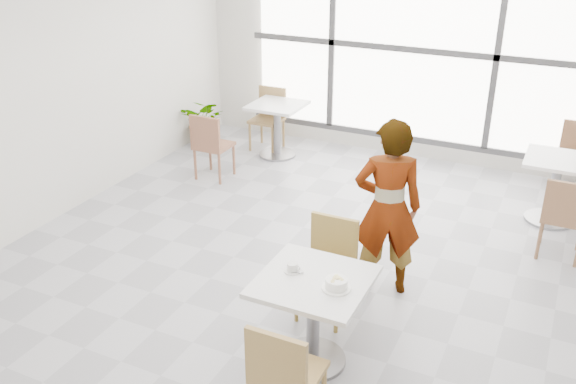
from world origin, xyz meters
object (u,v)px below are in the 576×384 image
at_px(main_table, 313,305).
at_px(chair_far, 329,261).
at_px(coffee_cup, 293,268).
at_px(bg_chair_right_near, 565,214).
at_px(bg_table_left, 277,122).
at_px(bg_chair_left_far, 269,114).
at_px(bg_table_right, 556,181).
at_px(plant_left, 206,122).
at_px(bg_chair_left_near, 210,143).
at_px(oatmeal_bowl, 336,284).
at_px(chair_near, 284,372).
at_px(person, 388,208).

bearing_deg(main_table, chair_far, 102.29).
bearing_deg(coffee_cup, bg_chair_right_near, 53.93).
height_order(bg_table_left, bg_chair_left_far, bg_chair_left_far).
bearing_deg(bg_table_right, bg_chair_left_far, 169.34).
relative_size(chair_far, plant_left, 1.20).
bearing_deg(bg_chair_right_near, coffee_cup, 53.93).
bearing_deg(chair_far, bg_chair_left_far, 124.21).
xyz_separation_m(main_table, bg_table_right, (1.45, 3.31, -0.04)).
height_order(bg_chair_left_near, bg_chair_left_far, same).
xyz_separation_m(main_table, bg_chair_left_near, (-2.57, 2.68, -0.02)).
bearing_deg(chair_far, bg_table_right, 58.81).
relative_size(oatmeal_bowl, coffee_cup, 1.32).
distance_m(oatmeal_bowl, bg_chair_left_far, 4.87).
distance_m(chair_near, oatmeal_bowl, 0.75).
height_order(person, bg_chair_left_near, person).
bearing_deg(bg_chair_right_near, bg_chair_left_near, -2.78).
height_order(chair_far, plant_left, chair_far).
bearing_deg(coffee_cup, chair_far, 86.49).
xyz_separation_m(bg_chair_left_near, bg_chair_left_far, (0.14, 1.37, 0.00)).
distance_m(chair_near, plant_left, 5.58).
distance_m(chair_near, coffee_cup, 0.87).
bearing_deg(chair_near, bg_table_right, -108.36).
xyz_separation_m(main_table, coffee_cup, (-0.19, 0.03, 0.26)).
height_order(chair_near, bg_table_left, chair_near).
bearing_deg(bg_chair_left_far, chair_near, -61.94).
height_order(bg_table_left, bg_table_right, same).
height_order(main_table, oatmeal_bowl, oatmeal_bowl).
distance_m(chair_near, person, 1.97).
xyz_separation_m(chair_far, bg_chair_right_near, (1.74, 1.80, 0.00)).
bearing_deg(bg_chair_left_far, coffee_cup, -60.70).
bearing_deg(bg_table_left, bg_chair_right_near, -19.15).
relative_size(chair_near, person, 0.53).
bearing_deg(coffee_cup, plant_left, 130.32).
relative_size(bg_table_left, bg_chair_left_near, 0.86).
distance_m(chair_far, bg_table_left, 3.72).
distance_m(bg_chair_left_far, bg_chair_right_near, 4.33).
xyz_separation_m(bg_chair_left_far, bg_chair_right_near, (4.03, -1.57, 0.00)).
bearing_deg(person, oatmeal_bowl, 68.09).
xyz_separation_m(bg_table_right, plant_left, (-4.74, 0.38, -0.12)).
relative_size(chair_near, coffee_cup, 5.47).
bearing_deg(bg_table_left, person, -47.50).
relative_size(bg_table_right, plant_left, 1.03).
height_order(bg_chair_right_near, plant_left, bg_chair_right_near).
height_order(chair_far, coffee_cup, chair_far).
distance_m(main_table, chair_far, 0.69).
height_order(oatmeal_bowl, bg_table_left, oatmeal_bowl).
relative_size(oatmeal_bowl, person, 0.13).
xyz_separation_m(main_table, chair_near, (0.11, -0.73, -0.02)).
bearing_deg(bg_table_left, bg_chair_left_far, 134.86).
bearing_deg(bg_table_left, main_table, -60.04).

